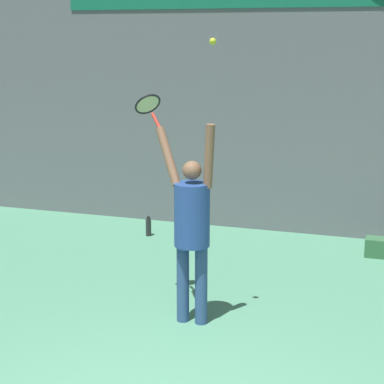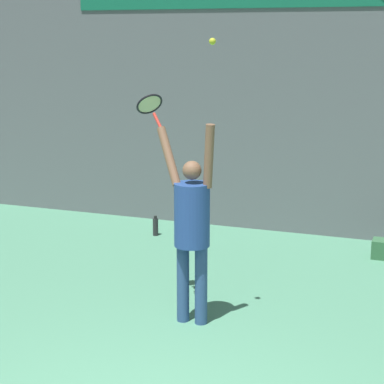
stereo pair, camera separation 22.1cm
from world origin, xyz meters
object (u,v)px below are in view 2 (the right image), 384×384
tennis_ball (212,41)px  water_bottle (156,226)px  tennis_player (192,223)px  tennis_racket (150,106)px

tennis_ball → water_bottle: (-1.87, 2.87, -2.75)m
tennis_ball → water_bottle: size_ratio=0.22×
tennis_player → tennis_ball: 1.82m
water_bottle → tennis_racket: bearing=-67.2°
tennis_player → tennis_racket: (-0.61, 0.36, 1.14)m
tennis_player → water_bottle: tennis_player is taller
tennis_player → tennis_racket: 1.34m
tennis_racket → water_bottle: 3.39m
tennis_ball → water_bottle: tennis_ball is taller
tennis_ball → tennis_racket: bearing=154.3°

